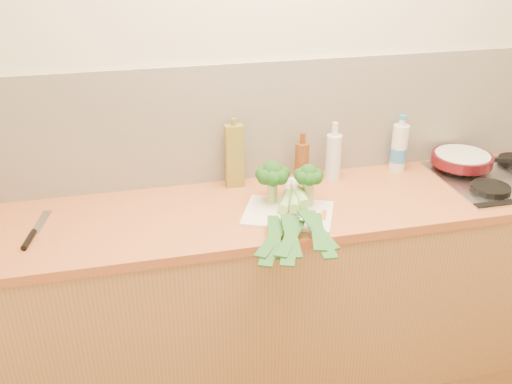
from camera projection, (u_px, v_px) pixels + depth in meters
room_shell at (276, 121)px, 2.56m from camera, size 3.50×3.50×3.50m
counter at (290, 289)px, 2.63m from camera, size 3.20×0.62×0.90m
gas_hob at (504, 177)px, 2.63m from camera, size 0.58×0.50×0.04m
chopping_board at (288, 213)px, 2.33m from camera, size 0.43×0.38×0.01m
broccoli_left at (273, 175)px, 2.36m from camera, size 0.14×0.15×0.19m
broccoli_right at (309, 177)px, 2.34m from camera, size 0.12×0.12×0.18m
leek_front at (283, 209)px, 2.31m from camera, size 0.33×0.65×0.04m
leek_mid at (294, 209)px, 2.27m from camera, size 0.28×0.65×0.04m
leek_back at (306, 207)px, 2.25m from camera, size 0.12×0.62×0.04m
chefs_knife at (32, 235)px, 2.17m from camera, size 0.09×0.31×0.02m
skillet at (463, 159)px, 2.70m from camera, size 0.41×0.28×0.05m
oil_tin at (234, 156)px, 2.52m from camera, size 0.08×0.05×0.32m
glass_bottle at (333, 156)px, 2.60m from camera, size 0.07×0.07×0.27m
amber_bottle at (302, 161)px, 2.58m from camera, size 0.06×0.06×0.24m
water_bottle at (399, 149)px, 2.70m from camera, size 0.08×0.08×0.25m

